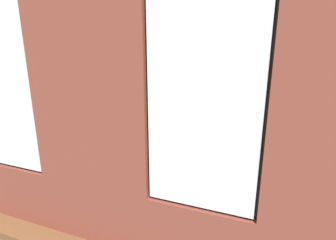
% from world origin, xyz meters
% --- Properties ---
extents(ground_plane, '(7.00, 5.65, 0.10)m').
position_xyz_m(ground_plane, '(0.00, 0.00, -0.05)').
color(ground_plane, brown).
extents(brick_wall_with_windows, '(6.40, 0.30, 3.45)m').
position_xyz_m(brick_wall_with_windows, '(0.00, 2.44, 1.70)').
color(brick_wall_with_windows, brown).
rests_on(brick_wall_with_windows, ground_plane).
extents(white_wall_right, '(0.10, 4.65, 3.45)m').
position_xyz_m(white_wall_right, '(3.15, 0.20, 1.73)').
color(white_wall_right, white).
rests_on(white_wall_right, ground_plane).
extents(couch_by_window, '(2.02, 0.87, 0.80)m').
position_xyz_m(couch_by_window, '(-0.10, 1.80, 0.33)').
color(couch_by_window, black).
rests_on(couch_by_window, ground_plane).
extents(couch_left, '(0.92, 2.05, 0.80)m').
position_xyz_m(couch_left, '(-2.50, -0.17, 0.33)').
color(couch_left, black).
rests_on(couch_left, ground_plane).
extents(coffee_table, '(1.52, 0.75, 0.43)m').
position_xyz_m(coffee_table, '(-0.25, -0.38, 0.38)').
color(coffee_table, olive).
rests_on(coffee_table, ground_plane).
extents(cup_ceramic, '(0.09, 0.09, 0.10)m').
position_xyz_m(cup_ceramic, '(-0.06, -0.47, 0.48)').
color(cup_ceramic, '#B23D38').
rests_on(cup_ceramic, coffee_table).
extents(candle_jar, '(0.08, 0.08, 0.13)m').
position_xyz_m(candle_jar, '(0.21, -0.26, 0.49)').
color(candle_jar, '#B7333D').
rests_on(candle_jar, coffee_table).
extents(table_plant_small, '(0.15, 0.15, 0.26)m').
position_xyz_m(table_plant_small, '(-0.25, -0.38, 0.57)').
color(table_plant_small, brown).
rests_on(table_plant_small, coffee_table).
extents(remote_gray, '(0.08, 0.18, 0.02)m').
position_xyz_m(remote_gray, '(-0.66, -0.51, 0.44)').
color(remote_gray, '#59595B').
rests_on(remote_gray, coffee_table).
extents(media_console, '(0.90, 0.42, 0.53)m').
position_xyz_m(media_console, '(2.85, 0.20, 0.27)').
color(media_console, black).
rests_on(media_console, ground_plane).
extents(tv_flatscreen, '(1.04, 0.20, 0.74)m').
position_xyz_m(tv_flatscreen, '(2.85, 0.19, 0.90)').
color(tv_flatscreen, black).
rests_on(tv_flatscreen, media_console).
extents(papasan_chair, '(1.09, 1.09, 0.69)m').
position_xyz_m(papasan_chair, '(-0.04, -1.77, 0.44)').
color(papasan_chair, olive).
rests_on(papasan_chair, ground_plane).
extents(potted_plant_near_tv, '(0.78, 0.82, 1.28)m').
position_xyz_m(potted_plant_near_tv, '(2.30, 1.10, 0.60)').
color(potted_plant_near_tv, '#47423D').
rests_on(potted_plant_near_tv, ground_plane).
extents(potted_plant_corner_near_left, '(0.79, 0.70, 1.31)m').
position_xyz_m(potted_plant_corner_near_left, '(-2.65, -1.82, 0.59)').
color(potted_plant_corner_near_left, gray).
rests_on(potted_plant_corner_near_left, ground_plane).
extents(potted_plant_foreground_right, '(0.87, 0.85, 1.13)m').
position_xyz_m(potted_plant_foreground_right, '(2.55, -1.78, 0.56)').
color(potted_plant_foreground_right, '#47423D').
rests_on(potted_plant_foreground_right, ground_plane).
extents(potted_plant_beside_window_right, '(0.66, 0.72, 1.15)m').
position_xyz_m(potted_plant_beside_window_right, '(2.01, 1.89, 0.61)').
color(potted_plant_beside_window_right, brown).
rests_on(potted_plant_beside_window_right, ground_plane).
extents(potted_plant_between_couches, '(0.96, 0.81, 1.28)m').
position_xyz_m(potted_plant_between_couches, '(-1.56, 1.74, 0.55)').
color(potted_plant_between_couches, beige).
rests_on(potted_plant_between_couches, ground_plane).
extents(potted_plant_by_left_couch, '(0.30, 0.30, 0.58)m').
position_xyz_m(potted_plant_by_left_couch, '(-2.10, -1.63, 0.40)').
color(potted_plant_by_left_couch, beige).
rests_on(potted_plant_by_left_couch, ground_plane).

